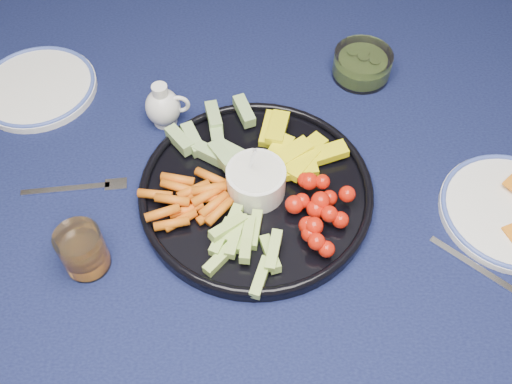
{
  "coord_description": "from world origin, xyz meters",
  "views": [
    {
      "loc": [
        0.01,
        -0.62,
        1.51
      ],
      "look_at": [
        -0.0,
        -0.09,
        0.76
      ],
      "focal_mm": 40.0,
      "sensor_mm": 36.0,
      "label": 1
    }
  ],
  "objects_px": {
    "crudite_platter": "(255,188)",
    "side_plate_extra": "(37,87)",
    "creamer_pitcher": "(163,107)",
    "cheese_plate": "(512,210)",
    "juice_tumbler": "(84,252)",
    "dining_table": "(259,183)",
    "pickle_bowl": "(362,66)"
  },
  "relations": [
    {
      "from": "pickle_bowl",
      "to": "side_plate_extra",
      "type": "height_order",
      "value": "pickle_bowl"
    },
    {
      "from": "creamer_pitcher",
      "to": "pickle_bowl",
      "type": "bearing_deg",
      "value": 19.51
    },
    {
      "from": "crudite_platter",
      "to": "pickle_bowl",
      "type": "bearing_deg",
      "value": 55.63
    },
    {
      "from": "creamer_pitcher",
      "to": "juice_tumbler",
      "type": "relative_size",
      "value": 1.08
    },
    {
      "from": "cheese_plate",
      "to": "side_plate_extra",
      "type": "relative_size",
      "value": 1.03
    },
    {
      "from": "crudite_platter",
      "to": "juice_tumbler",
      "type": "relative_size",
      "value": 4.74
    },
    {
      "from": "creamer_pitcher",
      "to": "crudite_platter",
      "type": "bearing_deg",
      "value": -44.45
    },
    {
      "from": "creamer_pitcher",
      "to": "juice_tumbler",
      "type": "height_order",
      "value": "creamer_pitcher"
    },
    {
      "from": "creamer_pitcher",
      "to": "juice_tumbler",
      "type": "bearing_deg",
      "value": -106.13
    },
    {
      "from": "dining_table",
      "to": "creamer_pitcher",
      "type": "bearing_deg",
      "value": 157.3
    },
    {
      "from": "dining_table",
      "to": "side_plate_extra",
      "type": "height_order",
      "value": "side_plate_extra"
    },
    {
      "from": "crudite_platter",
      "to": "creamer_pitcher",
      "type": "height_order",
      "value": "crudite_platter"
    },
    {
      "from": "side_plate_extra",
      "to": "cheese_plate",
      "type": "bearing_deg",
      "value": -17.67
    },
    {
      "from": "dining_table",
      "to": "crudite_platter",
      "type": "xyz_separation_m",
      "value": [
        -0.01,
        -0.09,
        0.11
      ]
    },
    {
      "from": "cheese_plate",
      "to": "juice_tumbler",
      "type": "relative_size",
      "value": 2.81
    },
    {
      "from": "creamer_pitcher",
      "to": "side_plate_extra",
      "type": "distance_m",
      "value": 0.26
    },
    {
      "from": "crudite_platter",
      "to": "side_plate_extra",
      "type": "bearing_deg",
      "value": 150.5
    },
    {
      "from": "juice_tumbler",
      "to": "cheese_plate",
      "type": "bearing_deg",
      "value": 8.87
    },
    {
      "from": "creamer_pitcher",
      "to": "side_plate_extra",
      "type": "relative_size",
      "value": 0.4
    },
    {
      "from": "crudite_platter",
      "to": "creamer_pitcher",
      "type": "relative_size",
      "value": 4.38
    },
    {
      "from": "dining_table",
      "to": "creamer_pitcher",
      "type": "height_order",
      "value": "creamer_pitcher"
    },
    {
      "from": "dining_table",
      "to": "juice_tumbler",
      "type": "height_order",
      "value": "juice_tumbler"
    },
    {
      "from": "dining_table",
      "to": "pickle_bowl",
      "type": "xyz_separation_m",
      "value": [
        0.19,
        0.2,
        0.11
      ]
    },
    {
      "from": "crudite_platter",
      "to": "cheese_plate",
      "type": "bearing_deg",
      "value": -3.95
    },
    {
      "from": "juice_tumbler",
      "to": "dining_table",
      "type": "bearing_deg",
      "value": 40.92
    },
    {
      "from": "dining_table",
      "to": "pickle_bowl",
      "type": "height_order",
      "value": "pickle_bowl"
    },
    {
      "from": "crudite_platter",
      "to": "juice_tumbler",
      "type": "bearing_deg",
      "value": -152.2
    },
    {
      "from": "pickle_bowl",
      "to": "cheese_plate",
      "type": "relative_size",
      "value": 0.49
    },
    {
      "from": "crudite_platter",
      "to": "juice_tumbler",
      "type": "xyz_separation_m",
      "value": [
        -0.25,
        -0.13,
        0.01
      ]
    },
    {
      "from": "dining_table",
      "to": "creamer_pitcher",
      "type": "xyz_separation_m",
      "value": [
        -0.17,
        0.07,
        0.12
      ]
    },
    {
      "from": "crudite_platter",
      "to": "creamer_pitcher",
      "type": "distance_m",
      "value": 0.23
    },
    {
      "from": "pickle_bowl",
      "to": "juice_tumbler",
      "type": "bearing_deg",
      "value": -136.72
    }
  ]
}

